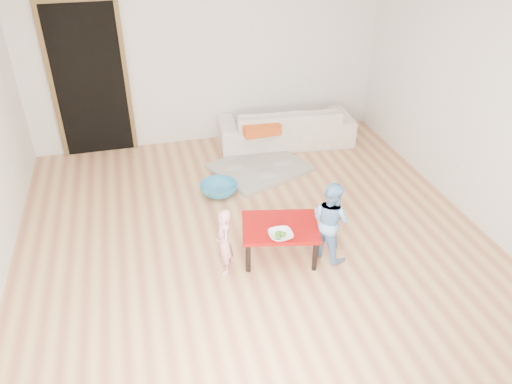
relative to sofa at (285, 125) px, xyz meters
name	(u,v)px	position (x,y,z in m)	size (l,w,h in m)	color
floor	(251,233)	(-1.03, -2.05, -0.28)	(5.00, 5.00, 0.01)	#B9724F
back_wall	(207,52)	(-1.03, 0.45, 1.02)	(5.00, 0.02, 2.60)	white
right_wall	(476,100)	(1.47, -2.05, 1.02)	(0.02, 5.00, 2.60)	white
doorway	(90,82)	(-2.63, 0.43, 0.74)	(1.02, 0.08, 2.11)	brown
sofa	(285,125)	(0.00, 0.00, 0.00)	(1.93, 0.75, 0.56)	white
cushion	(259,127)	(-0.47, -0.28, 0.16)	(0.50, 0.45, 0.13)	#E05418
red_table	(280,241)	(-0.85, -2.50, -0.09)	(0.76, 0.57, 0.38)	#9B0908
bowl	(281,235)	(-0.90, -2.69, 0.13)	(0.23, 0.23, 0.06)	white
broccoli	(281,235)	(-0.90, -2.69, 0.12)	(0.12, 0.12, 0.06)	#2D5919
child_pink	(224,242)	(-1.44, -2.58, 0.07)	(0.26, 0.17, 0.70)	pink
child_blue	(330,221)	(-0.36, -2.61, 0.15)	(0.42, 0.32, 0.86)	#6CA3FA
basin	(219,189)	(-1.22, -1.17, -0.21)	(0.46, 0.46, 0.14)	#3393C0
blanket	(260,168)	(-0.57, -0.69, -0.25)	(1.15, 0.96, 0.06)	#A7A293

